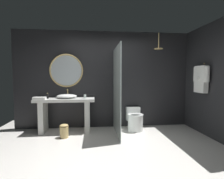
# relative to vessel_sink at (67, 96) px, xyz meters

# --- Properties ---
(ground_plane) EXTENTS (5.76, 5.76, 0.00)m
(ground_plane) POSITION_rel_vessel_sink_xyz_m (1.00, -1.57, -0.90)
(ground_plane) COLOR silver
(back_wall_panel) EXTENTS (4.80, 0.10, 2.60)m
(back_wall_panel) POSITION_rel_vessel_sink_xyz_m (1.00, 0.33, 0.40)
(back_wall_panel) COLOR #232326
(back_wall_panel) RESTS_ON ground_plane
(side_wall_right) EXTENTS (0.10, 2.47, 2.60)m
(side_wall_right) POSITION_rel_vessel_sink_xyz_m (3.35, -0.81, 0.40)
(side_wall_right) COLOR #232326
(side_wall_right) RESTS_ON ground_plane
(vanity_counter) EXTENTS (1.46, 0.57, 0.84)m
(vanity_counter) POSITION_rel_vessel_sink_xyz_m (-0.03, -0.03, -0.35)
(vanity_counter) COLOR silver
(vanity_counter) RESTS_ON ground_plane
(vessel_sink) EXTENTS (0.50, 0.41, 0.22)m
(vessel_sink) POSITION_rel_vessel_sink_xyz_m (0.00, 0.00, 0.00)
(vessel_sink) COLOR white
(vessel_sink) RESTS_ON vanity_counter
(tumbler_cup) EXTENTS (0.06, 0.06, 0.10)m
(tumbler_cup) POSITION_rel_vessel_sink_xyz_m (0.46, -0.08, -0.00)
(tumbler_cup) COLOR silver
(tumbler_cup) RESTS_ON vanity_counter
(soap_dispenser) EXTENTS (0.06, 0.06, 0.15)m
(soap_dispenser) POSITION_rel_vessel_sink_xyz_m (-0.46, -0.03, 0.01)
(soap_dispenser) COLOR black
(soap_dispenser) RESTS_ON vanity_counter
(round_wall_mirror) EXTENTS (0.88, 0.04, 0.88)m
(round_wall_mirror) POSITION_rel_vessel_sink_xyz_m (-0.03, 0.24, 0.65)
(round_wall_mirror) COLOR tan
(shower_glass_panel) EXTENTS (0.02, 1.30, 2.09)m
(shower_glass_panel) POSITION_rel_vessel_sink_xyz_m (1.22, -0.37, 0.15)
(shower_glass_panel) COLOR silver
(shower_glass_panel) RESTS_ON ground_plane
(rain_shower_head) EXTENTS (0.21, 0.21, 0.42)m
(rain_shower_head) POSITION_rel_vessel_sink_xyz_m (2.33, -0.11, 1.24)
(rain_shower_head) COLOR tan
(hanging_bathrobe) EXTENTS (0.20, 0.55, 0.71)m
(hanging_bathrobe) POSITION_rel_vessel_sink_xyz_m (3.21, -0.58, 0.46)
(hanging_bathrobe) COLOR tan
(toilet) EXTENTS (0.40, 0.59, 0.56)m
(toilet) POSITION_rel_vessel_sink_xyz_m (1.74, -0.08, -0.63)
(toilet) COLOR white
(toilet) RESTS_ON ground_plane
(waste_bin) EXTENTS (0.20, 0.20, 0.31)m
(waste_bin) POSITION_rel_vessel_sink_xyz_m (0.00, -0.50, -0.74)
(waste_bin) COLOR tan
(waste_bin) RESTS_ON ground_plane
(folded_hand_towel) EXTENTS (0.29, 0.16, 0.06)m
(folded_hand_towel) POSITION_rel_vessel_sink_xyz_m (-0.60, -0.21, -0.02)
(folded_hand_towel) COLOR white
(folded_hand_towel) RESTS_ON vanity_counter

